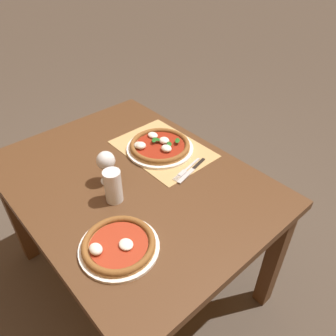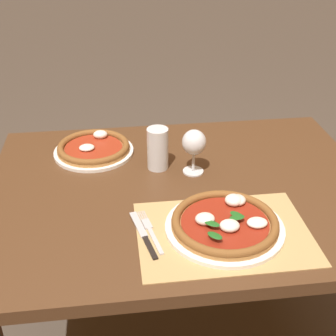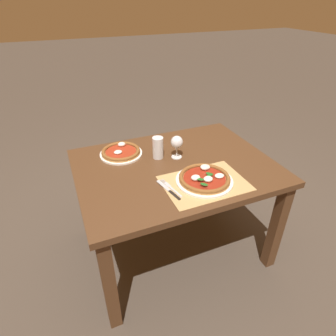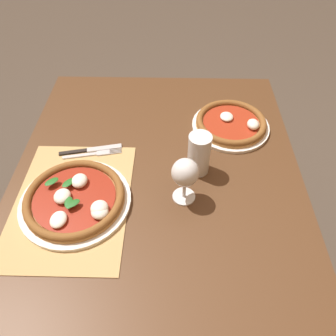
# 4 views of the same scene
# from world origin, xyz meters

# --- Properties ---
(dining_table) EXTENTS (1.25, 0.94, 0.74)m
(dining_table) POSITION_xyz_m (0.00, 0.00, 0.64)
(dining_table) COLOR #4C301C
(dining_table) RESTS_ON ground
(paper_placemat) EXTENTS (0.48, 0.34, 0.00)m
(paper_placemat) POSITION_xyz_m (0.07, -0.25, 0.74)
(paper_placemat) COLOR tan
(paper_placemat) RESTS_ON dining_table
(pizza_near) EXTENTS (0.33, 0.33, 0.05)m
(pizza_near) POSITION_xyz_m (0.08, -0.24, 0.76)
(pizza_near) COLOR white
(pizza_near) RESTS_ON paper_placemat
(pizza_far) EXTENTS (0.29, 0.29, 0.05)m
(pizza_far) POSITION_xyz_m (-0.29, 0.26, 0.76)
(pizza_far) COLOR white
(pizza_far) RESTS_ON dining_table
(wine_glass) EXTENTS (0.08, 0.08, 0.16)m
(wine_glass) POSITION_xyz_m (0.05, 0.09, 0.85)
(wine_glass) COLOR silver
(wine_glass) RESTS_ON dining_table
(pint_glass) EXTENTS (0.07, 0.07, 0.15)m
(pint_glass) POSITION_xyz_m (-0.07, 0.13, 0.81)
(pint_glass) COLOR silver
(pint_glass) RESTS_ON dining_table
(fork) EXTENTS (0.06, 0.20, 0.00)m
(fork) POSITION_xyz_m (-0.13, -0.23, 0.75)
(fork) COLOR #B7B7BC
(fork) RESTS_ON paper_placemat
(knife) EXTENTS (0.06, 0.21, 0.01)m
(knife) POSITION_xyz_m (-0.15, -0.24, 0.75)
(knife) COLOR black
(knife) RESTS_ON paper_placemat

